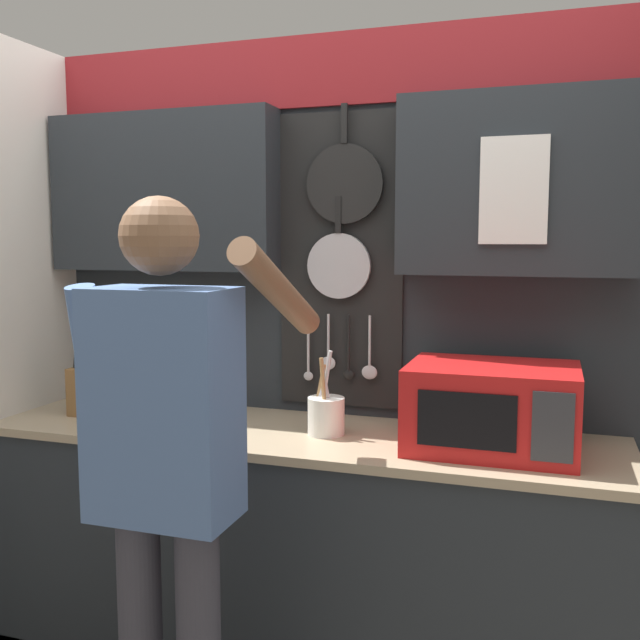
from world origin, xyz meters
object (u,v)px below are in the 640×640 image
at_px(microwave, 492,407).
at_px(utensil_crock, 326,414).
at_px(person, 167,452).
at_px(knife_block, 90,389).

xyz_separation_m(microwave, utensil_crock, (-0.56, 0.00, -0.06)).
xyz_separation_m(utensil_crock, person, (-0.24, -0.66, 0.03)).
distance_m(microwave, knife_block, 1.51).
height_order(microwave, person, person).
height_order(microwave, utensil_crock, utensil_crock).
bearing_deg(microwave, knife_block, 179.97).
bearing_deg(utensil_crock, knife_block, -179.95).
distance_m(microwave, person, 1.03).
bearing_deg(person, knife_block, 137.62).
distance_m(knife_block, utensil_crock, 0.96).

